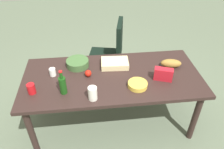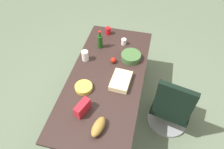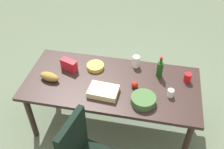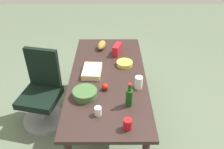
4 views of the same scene
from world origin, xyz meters
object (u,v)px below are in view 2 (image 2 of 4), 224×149
mayo_jar (85,56)px  bread_loaf (98,127)px  chip_bowl (84,87)px  red_solo_cup (108,31)px  paper_cup (124,42)px  office_chair (171,109)px  chip_bag_red (82,108)px  salad_bowl (131,57)px  conference_table (107,81)px  apple_red (113,60)px  wine_bottle (100,41)px  sheet_cake (121,81)px

mayo_jar → bread_loaf: bearing=25.4°
chip_bowl → red_solo_cup: size_ratio=1.89×
paper_cup → red_solo_cup: 0.33m
office_chair → paper_cup: bearing=-132.1°
chip_bag_red → bread_loaf: 0.28m
paper_cup → mayo_jar: size_ratio=0.63×
office_chair → mayo_jar: bearing=-102.8°
bread_loaf → salad_bowl: bearing=172.6°
office_chair → chip_bowl: office_chair is taller
chip_bag_red → salad_bowl: 1.00m
conference_table → bread_loaf: size_ratio=8.36×
chip_bowl → red_solo_cup: 1.09m
apple_red → bread_loaf: (0.98, 0.07, 0.01)m
salad_bowl → wine_bottle: bearing=-106.4°
wine_bottle → mayo_jar: bearing=-23.3°
paper_cup → sheet_cake: paper_cup is taller
mayo_jar → chip_bowl: mayo_jar is taller
conference_table → salad_bowl: size_ratio=7.61×
office_chair → sheet_cake: (0.01, -0.68, 0.40)m
apple_red → bread_loaf: bread_loaf is taller
conference_table → sheet_cake: (0.05, 0.19, 0.11)m
paper_cup → chip_bag_red: chip_bag_red is taller
mayo_jar → wine_bottle: (-0.29, 0.13, 0.03)m
office_chair → mayo_jar: size_ratio=7.02×
chip_bag_red → wine_bottle: 1.08m
sheet_cake → bread_loaf: bread_loaf is taller
office_chair → salad_bowl: 0.87m
mayo_jar → red_solo_cup: size_ratio=1.31×
apple_red → red_solo_cup: size_ratio=0.69×
paper_cup → bread_loaf: size_ratio=0.38×
office_chair → red_solo_cup: (-0.89, -1.06, 0.42)m
paper_cup → chip_bowl: size_ratio=0.43×
apple_red → bread_loaf: bearing=4.2°
chip_bowl → salad_bowl: (-0.63, 0.46, 0.02)m
sheet_cake → salad_bowl: salad_bowl is taller
bread_loaf → sheet_cake: bearing=171.7°
mayo_jar → chip_bag_red: 0.81m
paper_cup → chip_bowl: 0.96m
bread_loaf → red_solo_cup: 1.58m
chip_bowl → bread_loaf: (0.47, 0.31, 0.02)m
paper_cup → mayo_jar: 0.61m
wine_bottle → bread_loaf: bearing=14.6°
paper_cup → bread_loaf: bread_loaf is taller
wine_bottle → bread_loaf: wine_bottle is taller
mayo_jar → salad_bowl: mayo_jar is taller
sheet_cake → chip_bag_red: size_ratio=1.60×
chip_bowl → paper_cup: bearing=161.6°
conference_table → mayo_jar: size_ratio=13.94×
apple_red → office_chair: bearing=69.6°
chip_bag_red → sheet_cake: bearing=147.2°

